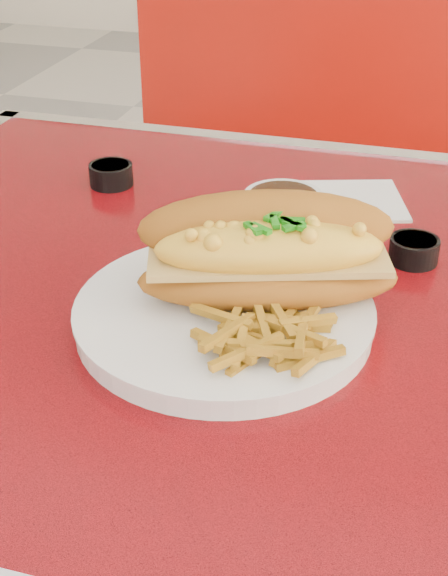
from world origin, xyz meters
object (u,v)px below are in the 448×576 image
(gravy_ramekin, at_px, (283,213))
(booth_bench_far, at_px, (390,300))
(diner_table, at_px, (343,427))
(dinner_plate, at_px, (224,315))
(sauce_cup_left, at_px, (111,174))
(mac_hoagie, at_px, (268,252))
(fork, at_px, (301,285))
(sauce_cup_right, at_px, (414,249))

(gravy_ramekin, bearing_deg, booth_bench_far, 81.78)
(diner_table, distance_m, gravy_ramekin, 0.24)
(dinner_plate, bearing_deg, booth_bench_far, 82.84)
(dinner_plate, bearing_deg, sauce_cup_left, 129.92)
(mac_hoagie, xyz_separation_m, sauce_cup_left, (-0.26, 0.24, -0.05))
(fork, distance_m, sauce_cup_right, 0.15)
(diner_table, relative_size, gravy_ramekin, 11.91)
(mac_hoagie, relative_size, sauce_cup_left, 4.10)
(mac_hoagie, relative_size, sauce_cup_right, 3.81)
(diner_table, distance_m, mac_hoagie, 0.24)
(dinner_plate, bearing_deg, diner_table, 34.90)
(fork, xyz_separation_m, sauce_cup_left, (-0.29, 0.21, -0.00))
(sauce_cup_left, xyz_separation_m, sauce_cup_right, (0.38, -0.10, -0.00))
(booth_bench_far, distance_m, sauce_cup_left, 0.86)
(gravy_ramekin, bearing_deg, fork, -70.64)
(sauce_cup_left, relative_size, sauce_cup_right, 0.93)
(sauce_cup_right, bearing_deg, fork, -130.27)
(diner_table, height_order, mac_hoagie, mac_hoagie)
(dinner_plate, bearing_deg, mac_hoagie, 46.12)
(sauce_cup_left, bearing_deg, gravy_ramekin, -17.37)
(sauce_cup_right, bearing_deg, mac_hoagie, -132.14)
(booth_bench_far, height_order, sauce_cup_right, booth_bench_far)
(booth_bench_far, relative_size, sauce_cup_left, 18.71)
(gravy_ramekin, height_order, sauce_cup_right, gravy_ramekin)
(sauce_cup_left, height_order, sauce_cup_right, sauce_cup_left)
(mac_hoagie, distance_m, gravy_ramekin, 0.17)
(booth_bench_far, distance_m, fork, 0.97)
(fork, distance_m, sauce_cup_left, 0.36)
(fork, height_order, sauce_cup_left, sauce_cup_left)
(booth_bench_far, bearing_deg, gravy_ramekin, -98.22)
(sauce_cup_left, bearing_deg, dinner_plate, -50.08)
(mac_hoagie, xyz_separation_m, fork, (0.03, 0.02, -0.04))
(mac_hoagie, xyz_separation_m, sauce_cup_right, (0.13, 0.14, -0.05))
(mac_hoagie, distance_m, fork, 0.06)
(gravy_ramekin, bearing_deg, dinner_plate, -93.37)
(booth_bench_far, height_order, sauce_cup_left, booth_bench_far)
(booth_bench_far, xyz_separation_m, sauce_cup_right, (0.05, -0.72, 0.50))
(dinner_plate, height_order, sauce_cup_left, sauce_cup_left)
(sauce_cup_right, bearing_deg, sauce_cup_left, 165.74)
(booth_bench_far, xyz_separation_m, mac_hoagie, (-0.08, -0.85, 0.55))
(diner_table, relative_size, sauce_cup_left, 19.18)
(dinner_plate, distance_m, mac_hoagie, 0.07)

